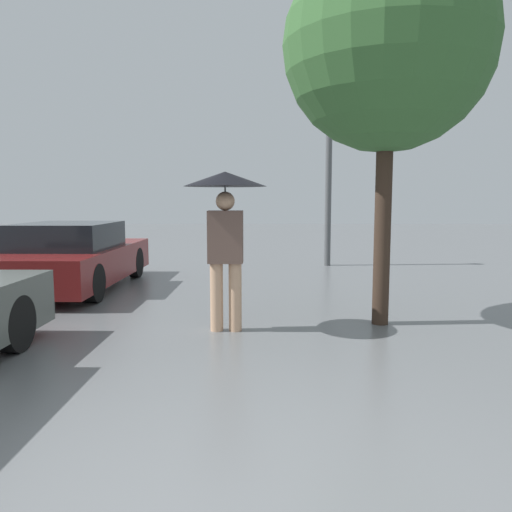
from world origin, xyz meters
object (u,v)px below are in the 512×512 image
Objects in this scene: parked_car_farthest at (73,258)px; tree at (388,47)px; pedestrian at (225,210)px; street_lamp at (329,165)px.

tree is (4.86, -2.45, 2.84)m from parked_car_farthest.
tree reaches higher than parked_car_farthest.
street_lamp reaches higher than pedestrian.
street_lamp is (0.03, 5.65, -1.01)m from tree.
parked_car_farthest is 6.13m from street_lamp.
pedestrian is 0.41× the size of tree.
tree reaches higher than street_lamp.
pedestrian is at bearing -43.87° from parked_car_farthest.
tree is at bearing -90.31° from street_lamp.
street_lamp is at bearing 89.69° from tree.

